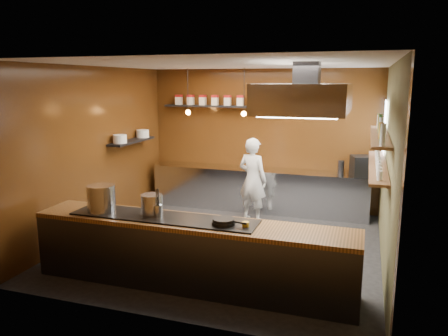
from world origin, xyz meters
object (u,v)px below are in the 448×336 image
at_px(stockpot_large, 101,198).
at_px(stockpot_small, 152,204).
at_px(extractor_hood, 306,98).
at_px(espresso_machine, 362,166).
at_px(chef, 253,180).

height_order(stockpot_large, stockpot_small, stockpot_large).
bearing_deg(stockpot_small, stockpot_large, -171.86).
bearing_deg(extractor_hood, espresso_machine, 72.44).
bearing_deg(chef, stockpot_large, 82.57).
xyz_separation_m(extractor_hood, stockpot_small, (-1.89, -1.15, -1.43)).
bearing_deg(stockpot_large, chef, 65.55).
relative_size(stockpot_small, espresso_machine, 0.74).
height_order(extractor_hood, espresso_machine, extractor_hood).
distance_m(stockpot_small, espresso_machine, 4.56).
bearing_deg(extractor_hood, stockpot_large, -154.38).
bearing_deg(stockpot_small, extractor_hood, 31.39).
bearing_deg(stockpot_small, chef, 77.42).
xyz_separation_m(stockpot_large, espresso_machine, (3.42, 3.79, -0.03)).
height_order(stockpot_large, chef, chef).
relative_size(stockpot_large, stockpot_small, 1.31).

